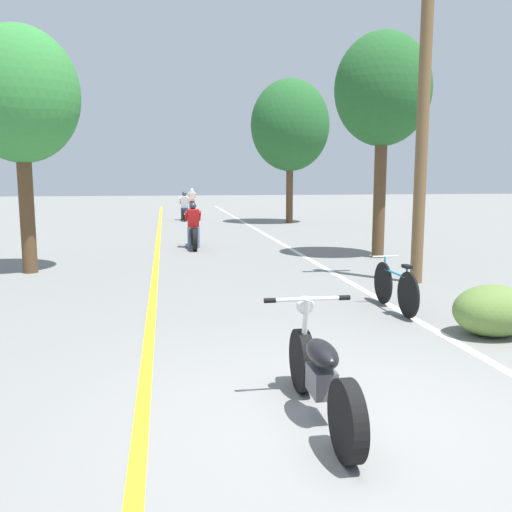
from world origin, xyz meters
TOP-DOWN VIEW (x-y plane):
  - ground_plane at (0.00, 0.00)m, footprint 120.00×120.00m
  - lane_stripe_center at (-1.70, 12.03)m, footprint 0.14×48.00m
  - lane_stripe_edge at (2.26, 12.03)m, footprint 0.14×48.00m
  - utility_pole at (3.59, 5.85)m, footprint 1.10×0.24m
  - roadside_tree_right_near at (4.18, 9.33)m, footprint 2.52×2.27m
  - roadside_tree_right_far at (4.32, 20.48)m, footprint 3.63×3.27m
  - roadside_tree_left at (-4.48, 8.40)m, footprint 2.55×2.29m
  - roadside_bush at (2.91, 2.16)m, footprint 1.10×0.88m
  - motorcycle_foreground at (-0.13, 0.07)m, footprint 0.84×2.01m
  - motorcycle_rider_lead at (-0.61, 12.12)m, footprint 0.50×2.07m
  - motorcycle_rider_mid at (-0.48, 22.95)m, footprint 0.50×1.99m
  - motorcycle_rider_far at (0.31, 31.28)m, footprint 0.50×2.13m
  - bicycle_parked at (2.19, 3.72)m, footprint 0.44×1.69m

SIDE VIEW (x-z plane):
  - ground_plane at x=0.00m, z-range 0.00..0.00m
  - lane_stripe_center at x=-1.70m, z-range 0.00..0.01m
  - lane_stripe_edge at x=2.26m, z-range 0.00..0.01m
  - roadside_bush at x=2.91m, z-range 0.00..0.70m
  - bicycle_parked at x=2.19m, z-range -0.03..0.80m
  - motorcycle_foreground at x=-0.13m, z-range -0.09..0.92m
  - motorcycle_rider_lead at x=-0.61m, z-range -0.17..1.21m
  - motorcycle_rider_far at x=0.31m, z-range -0.18..1.23m
  - motorcycle_rider_mid at x=-0.48m, z-range -0.18..1.25m
  - utility_pole at x=3.59m, z-range 0.09..6.39m
  - roadside_tree_left at x=-4.48m, z-range 1.18..6.55m
  - roadside_tree_right_near at x=4.18m, z-range 1.41..7.26m
  - roadside_tree_right_far at x=4.32m, z-range 1.19..7.78m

